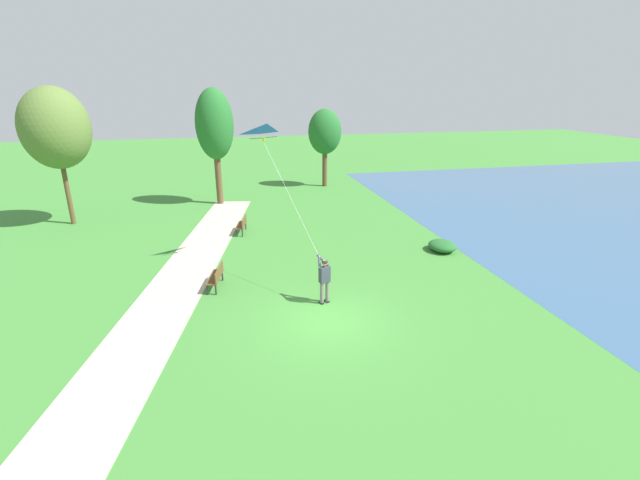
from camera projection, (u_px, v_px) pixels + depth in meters
ground_plane at (328, 321)px, 15.19m from camera, size 120.00×120.00×0.00m
walkway_path at (160, 311)px, 15.85m from camera, size 8.68×31.84×0.02m
person_kite_flyer at (324, 277)px, 16.18m from camera, size 0.49×0.63×1.83m
flying_kite at (267, 135)px, 18.15m from camera, size 2.14×4.46×4.38m
park_bench_near_walkway at (216, 276)px, 17.60m from camera, size 0.73×1.56×0.88m
park_bench_far_walkway at (242, 224)px, 24.20m from camera, size 0.73×1.56×0.88m
tree_lakeside_near at (55, 128)px, 24.18m from camera, size 3.65×3.70×7.77m
tree_treeline_center at (325, 132)px, 34.41m from camera, size 2.63×2.23×6.07m
tree_horizon_far at (215, 125)px, 28.74m from camera, size 2.48×2.43×7.66m
lakeside_shrub at (442, 246)px, 21.64m from camera, size 1.32×1.51×0.52m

